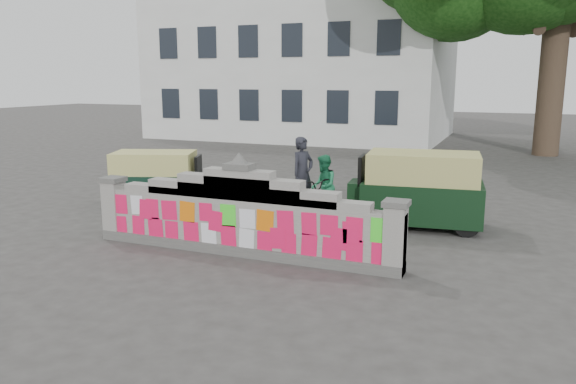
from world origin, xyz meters
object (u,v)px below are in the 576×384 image
(cyclist_rider, at_px, (303,184))
(rickshaw_right, at_px, (418,189))
(pedestrian, at_px, (323,186))
(cyclist_bike, at_px, (303,198))
(rickshaw_left, at_px, (157,178))

(cyclist_rider, height_order, rickshaw_right, cyclist_rider)
(cyclist_rider, distance_m, pedestrian, 0.59)
(rickshaw_right, bearing_deg, cyclist_bike, 0.52)
(cyclist_bike, xyz_separation_m, rickshaw_left, (-4.08, -0.19, 0.24))
(pedestrian, height_order, rickshaw_right, rickshaw_right)
(rickshaw_right, bearing_deg, rickshaw_left, -2.29)
(cyclist_rider, height_order, rickshaw_left, cyclist_rider)
(rickshaw_left, bearing_deg, rickshaw_right, -15.67)
(cyclist_rider, xyz_separation_m, pedestrian, (0.39, 0.42, -0.11))
(cyclist_bike, bearing_deg, pedestrian, -17.67)
(cyclist_bike, height_order, rickshaw_right, rickshaw_right)
(cyclist_rider, xyz_separation_m, rickshaw_left, (-4.08, -0.19, -0.12))
(cyclist_bike, bearing_deg, rickshaw_left, 117.42)
(cyclist_bike, distance_m, pedestrian, 0.63)
(cyclist_bike, height_order, pedestrian, pedestrian)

